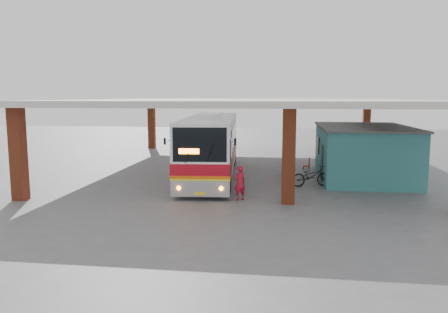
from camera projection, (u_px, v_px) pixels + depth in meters
name	position (u px, v px, depth m)	size (l,w,h in m)	color
ground	(230.00, 188.00, 23.29)	(90.00, 90.00, 0.00)	#515154
brick_columns	(262.00, 139.00, 27.72)	(20.10, 21.60, 4.35)	#9C4022
canopy_roof	(250.00, 102.00, 28.99)	(21.00, 23.00, 0.30)	beige
shop_building	(363.00, 152.00, 26.02)	(5.20, 8.20, 3.11)	#2F7673
coach_bus	(211.00, 145.00, 26.47)	(3.87, 13.44, 3.87)	white
motorcycle	(311.00, 176.00, 23.61)	(0.76, 2.18, 1.15)	black
pedestrian	(240.00, 183.00, 20.45)	(0.60, 0.39, 1.63)	red
red_chair	(308.00, 164.00, 29.15)	(0.44, 0.44, 0.81)	red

